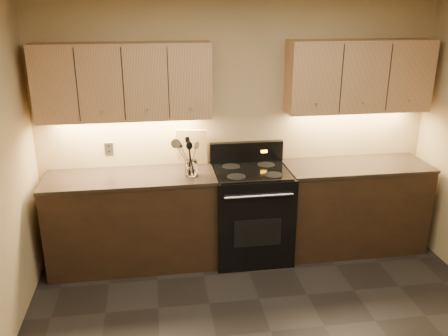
% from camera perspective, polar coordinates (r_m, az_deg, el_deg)
% --- Properties ---
extents(wall_back, '(4.00, 0.04, 2.60)m').
position_cam_1_polar(wall_back, '(4.83, 1.72, 5.06)').
color(wall_back, tan).
rests_on(wall_back, ground).
extents(counter_left, '(1.62, 0.62, 0.93)m').
position_cam_1_polar(counter_left, '(4.77, -10.92, -6.18)').
color(counter_left, black).
rests_on(counter_left, ground).
extents(counter_right, '(1.46, 0.62, 0.93)m').
position_cam_1_polar(counter_right, '(5.17, 15.25, -4.44)').
color(counter_right, black).
rests_on(counter_right, ground).
extents(stove, '(0.76, 0.68, 1.14)m').
position_cam_1_polar(stove, '(4.83, 3.24, -5.33)').
color(stove, black).
rests_on(stove, ground).
extents(upper_cab_left, '(1.60, 0.30, 0.70)m').
position_cam_1_polar(upper_cab_left, '(4.52, -11.94, 10.13)').
color(upper_cab_left, tan).
rests_on(upper_cab_left, wall_back).
extents(upper_cab_right, '(1.44, 0.30, 0.70)m').
position_cam_1_polar(upper_cab_right, '(4.94, 15.94, 10.58)').
color(upper_cab_right, tan).
rests_on(upper_cab_right, wall_back).
extents(outlet_plate, '(0.08, 0.01, 0.12)m').
position_cam_1_polar(outlet_plate, '(4.82, -13.68, 2.26)').
color(outlet_plate, '#B2B5BA').
rests_on(outlet_plate, wall_back).
extents(utensil_crock, '(0.15, 0.15, 0.15)m').
position_cam_1_polar(utensil_crock, '(4.50, -3.95, -0.08)').
color(utensil_crock, white).
rests_on(utensil_crock, counter_left).
extents(cutting_board, '(0.32, 0.16, 0.38)m').
position_cam_1_polar(cutting_board, '(4.77, -3.87, 2.56)').
color(cutting_board, tan).
rests_on(cutting_board, counter_left).
extents(wooden_spoon, '(0.16, 0.08, 0.32)m').
position_cam_1_polar(wooden_spoon, '(4.47, -4.45, 1.23)').
color(wooden_spoon, tan).
rests_on(wooden_spoon, utensil_crock).
extents(black_spoon, '(0.07, 0.15, 0.35)m').
position_cam_1_polar(black_spoon, '(4.49, -4.10, 1.46)').
color(black_spoon, black).
rests_on(black_spoon, utensil_crock).
extents(black_turner, '(0.16, 0.13, 0.39)m').
position_cam_1_polar(black_turner, '(4.44, -3.75, 1.51)').
color(black_turner, black).
rests_on(black_turner, utensil_crock).
extents(steel_spatula, '(0.25, 0.10, 0.36)m').
position_cam_1_polar(steel_spatula, '(4.49, -3.54, 1.53)').
color(steel_spatula, silver).
rests_on(steel_spatula, utensil_crock).
extents(steel_skimmer, '(0.25, 0.12, 0.37)m').
position_cam_1_polar(steel_skimmer, '(4.46, -3.73, 1.48)').
color(steel_skimmer, silver).
rests_on(steel_skimmer, utensil_crock).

